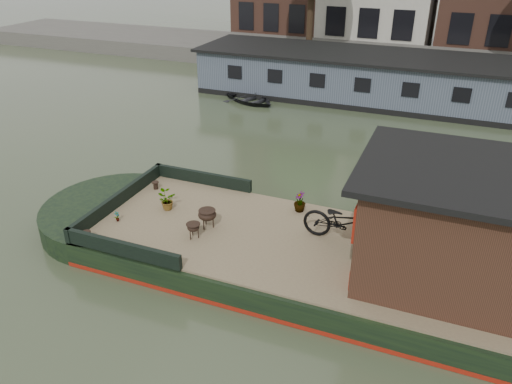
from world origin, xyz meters
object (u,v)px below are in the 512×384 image
at_px(cabin, 457,224).
at_px(dinghy, 250,96).
at_px(bicycle, 345,222).
at_px(brazier_front, 194,231).
at_px(brazier_rear, 207,219).

distance_m(cabin, dinghy, 14.81).
bearing_deg(dinghy, bicycle, -122.89).
height_order(cabin, brazier_front, cabin).
distance_m(bicycle, dinghy, 13.07).
bearing_deg(bicycle, brazier_front, 113.50).
relative_size(bicycle, dinghy, 0.73).
bearing_deg(dinghy, cabin, -116.25).
relative_size(bicycle, brazier_front, 5.21).
bearing_deg(brazier_rear, dinghy, 107.79).
xyz_separation_m(bicycle, dinghy, (-6.91, 11.05, -0.89)).
height_order(cabin, bicycle, cabin).
relative_size(brazier_front, dinghy, 0.14).
bearing_deg(cabin, bicycle, 168.96).
height_order(brazier_front, brazier_rear, brazier_rear).
xyz_separation_m(bicycle, brazier_front, (-3.26, -1.15, -0.33)).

